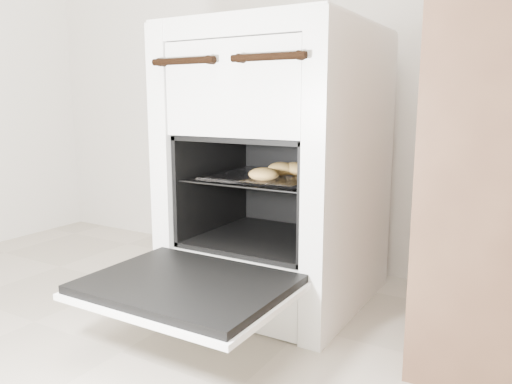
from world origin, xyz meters
TOP-DOWN VIEW (x-y plane):
  - stove at (-0.18, 1.21)m, footprint 0.53×0.59m
  - oven_door at (-0.18, 0.76)m, footprint 0.48×0.37m
  - oven_rack at (-0.18, 1.15)m, footprint 0.39×0.37m
  - foil_sheet at (-0.18, 1.13)m, footprint 0.30×0.26m
  - baked_rolls at (-0.11, 1.15)m, footprint 0.18×0.25m

SIDE VIEW (x-z plane):
  - oven_door at x=-0.18m, z-range 0.16..0.19m
  - oven_rack at x=-0.18m, z-range 0.38..0.39m
  - foil_sheet at x=-0.18m, z-range 0.39..0.39m
  - stove at x=-0.18m, z-range -0.01..0.80m
  - baked_rolls at x=-0.11m, z-range 0.39..0.43m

